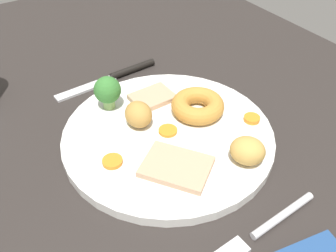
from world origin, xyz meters
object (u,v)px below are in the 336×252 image
Objects in this scene: roast_potato_left at (248,151)px; broccoli_floret at (108,91)px; dinner_plate at (168,135)px; carrot_coin_side at (252,119)px; carrot_coin_front at (112,161)px; meat_slice_under at (176,167)px; knife at (116,76)px; fork at (262,231)px; yorkshire_pudding at (199,107)px; carrot_coin_back at (168,131)px; roast_potato_right at (138,114)px; meat_slice_main at (152,97)px.

broccoli_floret is (19.23, 9.55, 1.31)cm from roast_potato_left.
carrot_coin_side reaches higher than dinner_plate.
meat_slice_under is at bearing -130.41° from carrot_coin_front.
meat_slice_under is 0.44× the size of knife.
fork is at bearing 141.24° from carrot_coin_side.
knife is at bearing 15.96° from yorkshire_pudding.
carrot_coin_back is at bearing 83.69° from knife.
carrot_coin_side is (1.94, -14.19, -0.09)cm from meat_slice_under.
carrot_coin_side is (-8.00, -13.80, -1.43)cm from roast_potato_right.
roast_potato_right is 4.64cm from carrot_coin_back.
meat_slice_under is at bearing -77.49° from fork.
carrot_coin_side is (-4.44, -11.26, 1.01)cm from dinner_plate.
roast_potato_right reaches higher than carrot_coin_side.
dinner_plate reaches higher than knife.
carrot_coin_front and carrot_coin_side have the same top height.
carrot_coin_side is (-3.26, -20.30, 0.05)cm from carrot_coin_front.
carrot_coin_side is 0.15× the size of fork.
roast_potato_left is at bearing -121.21° from carrot_coin_front.
roast_potato_right is at bearing 30.24° from roast_potato_left.
carrot_coin_front is at bearing 97.29° from carrot_coin_back.
roast_potato_left is 1.93× the size of carrot_coin_side.
meat_slice_under reaches higher than knife.
meat_slice_main is at bearing 92.65° from knife.
meat_slice_main is 1.45× the size of roast_potato_right.
roast_potato_left is 16.80cm from carrot_coin_front.
fork is at bearing 148.71° from roast_potato_left.
meat_slice_under is at bearing 177.75° from roast_potato_right.
meat_slice_under is 3.17× the size of carrot_coin_front.
broccoli_floret is at bearing 26.42° from roast_potato_left.
yorkshire_pudding is 13.34cm from broccoli_floret.
roast_potato_right is at bearing 73.07° from knife.
broccoli_floret is 28.16cm from fork.
fork is at bearing -170.68° from broccoli_floret.
yorkshire_pudding reaches higher than carrot_coin_back.
broccoli_floret is (9.40, 4.22, 2.71)cm from carrot_coin_back.
yorkshire_pudding is 19.96cm from fork.
yorkshire_pudding is at bearing -109.09° from fork.
dinner_plate is at bearing 28.21° from roast_potato_left.
fork is 35.97cm from knife.
dinner_plate is 3.78× the size of yorkshire_pudding.
roast_potato_right is 0.23× the size of knife.
yorkshire_pudding reaches higher than meat_slice_main.
yorkshire_pudding is (-6.61, -3.85, 0.85)cm from meat_slice_main.
carrot_coin_front is at bearing -63.91° from fork.
broccoli_floret is at bearing 24.46° from dinner_plate.
yorkshire_pudding is 0.41× the size of knife.
broccoli_floret reaches higher than carrot_coin_front.
fork is at bearing -172.68° from roast_potato_right.
carrot_coin_side reaches higher than knife.
carrot_coin_side is at bearing -142.24° from meat_slice_main.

